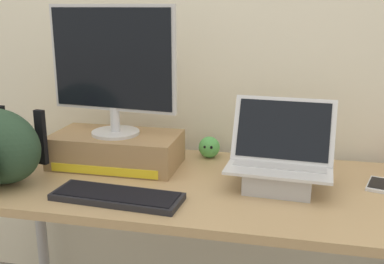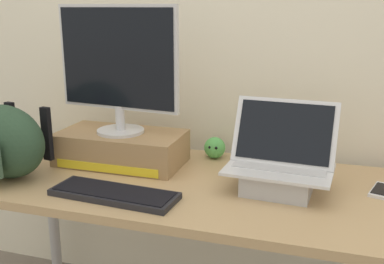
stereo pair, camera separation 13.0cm
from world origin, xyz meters
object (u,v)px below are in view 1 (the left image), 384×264
at_px(toner_box_yellow, 116,150).
at_px(open_laptop, 280,169).
at_px(plush_toy, 209,147).
at_px(cell_phone, 380,185).
at_px(external_keyboard, 117,196).
at_px(desktop_monitor, 112,67).

relative_size(toner_box_yellow, open_laptop, 1.35).
height_order(toner_box_yellow, plush_toy, toner_box_yellow).
distance_m(cell_phone, plush_toy, 0.66).
distance_m(open_laptop, plush_toy, 0.39).
height_order(open_laptop, cell_phone, open_laptop).
bearing_deg(cell_phone, plush_toy, -179.90).
xyz_separation_m(external_keyboard, plush_toy, (0.21, 0.48, 0.03)).
xyz_separation_m(toner_box_yellow, open_laptop, (0.63, -0.09, 0.00)).
bearing_deg(toner_box_yellow, cell_phone, -0.45).
xyz_separation_m(open_laptop, cell_phone, (0.34, 0.08, -0.06)).
height_order(desktop_monitor, external_keyboard, desktop_monitor).
bearing_deg(external_keyboard, open_laptop, 27.91).
height_order(toner_box_yellow, open_laptop, open_laptop).
distance_m(open_laptop, external_keyboard, 0.55).
distance_m(desktop_monitor, cell_phone, 1.04).
bearing_deg(desktop_monitor, toner_box_yellow, 87.76).
bearing_deg(open_laptop, cell_phone, 16.97).
relative_size(toner_box_yellow, desktop_monitor, 0.97).
bearing_deg(plush_toy, external_keyboard, -113.39).
distance_m(open_laptop, cell_phone, 0.35).
relative_size(external_keyboard, plush_toy, 4.94).
relative_size(open_laptop, external_keyboard, 0.84).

